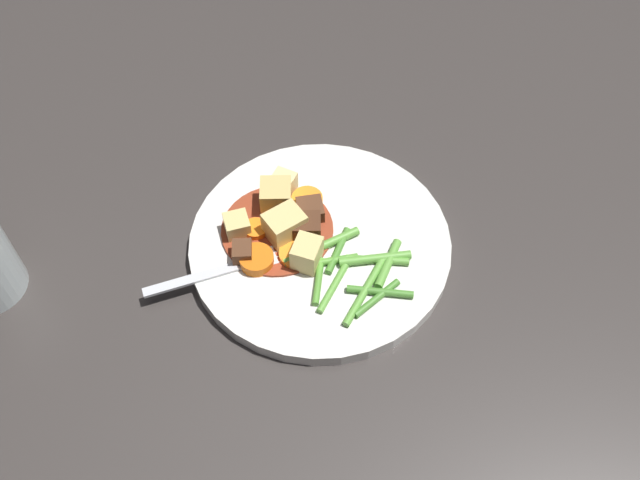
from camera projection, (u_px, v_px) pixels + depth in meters
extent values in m
plane|color=#383330|center=(320.00, 249.00, 0.73)|extent=(3.00, 3.00, 0.00)
cylinder|color=white|center=(320.00, 244.00, 0.73)|extent=(0.27, 0.27, 0.02)
cylinder|color=#93381E|center=(277.00, 229.00, 0.73)|extent=(0.11, 0.11, 0.00)
cylinder|color=orange|center=(297.00, 254.00, 0.71)|extent=(0.05, 0.05, 0.01)
cylinder|color=orange|center=(256.00, 230.00, 0.72)|extent=(0.03, 0.03, 0.01)
cylinder|color=orange|center=(307.00, 202.00, 0.74)|extent=(0.04, 0.04, 0.01)
cylinder|color=orange|center=(257.00, 260.00, 0.70)|extent=(0.05, 0.05, 0.01)
cube|color=#E5CC7A|center=(285.00, 226.00, 0.71)|extent=(0.04, 0.05, 0.03)
cube|color=#EAD68C|center=(282.00, 187.00, 0.75)|extent=(0.02, 0.03, 0.03)
cube|color=#DBBC6B|center=(276.00, 197.00, 0.73)|extent=(0.04, 0.04, 0.03)
cube|color=#E5CC7A|center=(309.00, 255.00, 0.69)|extent=(0.03, 0.03, 0.03)
cube|color=#E5CC7A|center=(237.00, 226.00, 0.72)|extent=(0.03, 0.03, 0.02)
cube|color=#56331E|center=(310.00, 211.00, 0.73)|extent=(0.04, 0.04, 0.02)
cube|color=#4C2B19|center=(305.00, 231.00, 0.71)|extent=(0.04, 0.04, 0.02)
cube|color=#56331E|center=(242.00, 253.00, 0.70)|extent=(0.03, 0.03, 0.02)
cylinder|color=#4C8E33|center=(377.00, 298.00, 0.68)|extent=(0.03, 0.05, 0.01)
cylinder|color=#599E38|center=(332.00, 261.00, 0.70)|extent=(0.05, 0.04, 0.01)
cylinder|color=#66AD42|center=(321.00, 247.00, 0.71)|extent=(0.06, 0.07, 0.01)
cylinder|color=#66AD42|center=(377.00, 260.00, 0.70)|extent=(0.06, 0.03, 0.01)
cylinder|color=#4C8E33|center=(338.00, 251.00, 0.71)|extent=(0.01, 0.06, 0.01)
cylinder|color=#599E38|center=(318.00, 281.00, 0.69)|extent=(0.02, 0.05, 0.01)
cylinder|color=#4C8E33|center=(380.00, 292.00, 0.68)|extent=(0.06, 0.03, 0.01)
cylinder|color=#66AD42|center=(388.00, 263.00, 0.70)|extent=(0.01, 0.06, 0.01)
cylinder|color=#66AD42|center=(375.00, 259.00, 0.70)|extent=(0.06, 0.05, 0.01)
cylinder|color=#66AD42|center=(333.00, 288.00, 0.68)|extent=(0.01, 0.06, 0.01)
cylinder|color=#66AD42|center=(364.00, 292.00, 0.68)|extent=(0.01, 0.08, 0.01)
cube|color=silver|center=(202.00, 277.00, 0.69)|extent=(0.09, 0.09, 0.00)
cube|color=silver|center=(267.00, 258.00, 0.71)|extent=(0.03, 0.03, 0.00)
cylinder|color=silver|center=(299.00, 257.00, 0.71)|extent=(0.03, 0.03, 0.00)
cylinder|color=silver|center=(297.00, 252.00, 0.71)|extent=(0.03, 0.03, 0.00)
cylinder|color=silver|center=(295.00, 247.00, 0.71)|extent=(0.03, 0.03, 0.00)
cylinder|color=silver|center=(293.00, 242.00, 0.72)|extent=(0.03, 0.03, 0.00)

